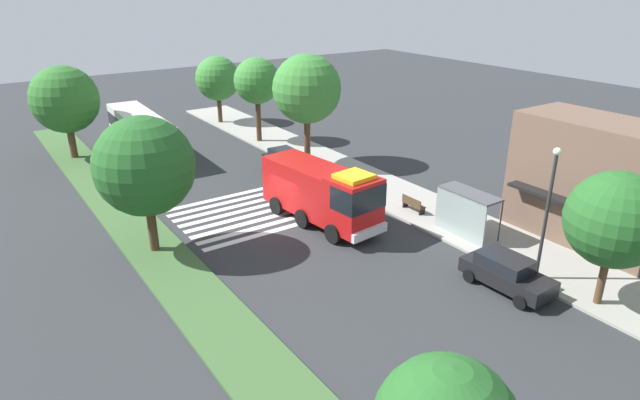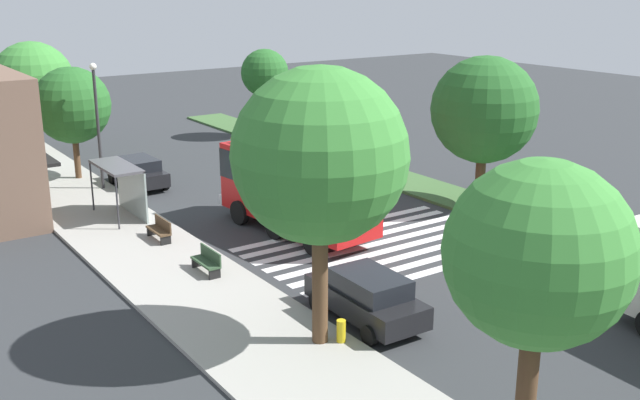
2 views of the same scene
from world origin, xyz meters
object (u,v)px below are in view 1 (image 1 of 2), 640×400
object	(u,v)px
fire_truck	(324,192)
bench_near_shelter	(413,204)
transit_bus	(141,132)
median_tree_far_west	(65,100)
median_tree_west	(145,166)
street_lamp	(548,205)
sidewalk_tree_far_west	(218,79)
sidewalk_tree_center	(307,89)
sidewalk_tree_west	(257,81)
bench_west_of_shelter	(367,183)
fire_hydrant	(299,159)
parked_car_mid	(506,272)
sidewalk_tree_east	(615,220)
bus_stop_shelter	(465,206)
parked_car_west	(286,161)

from	to	relation	value
fire_truck	bench_near_shelter	size ratio (longest dim) A/B	5.30
transit_bus	median_tree_far_west	bearing A→B (deg)	64.67
fire_truck	median_tree_west	xyz separation A→B (m)	(-2.17, -9.39, 2.75)
transit_bus	street_lamp	size ratio (longest dim) A/B	1.72
sidewalk_tree_far_west	sidewalk_tree_center	size ratio (longest dim) A/B	0.77
street_lamp	bench_near_shelter	bearing A→B (deg)	175.51
fire_truck	sidewalk_tree_west	world-z (taller)	sidewalk_tree_west
sidewalk_tree_west	median_tree_far_west	bearing A→B (deg)	-106.00
transit_bus	bench_west_of_shelter	bearing A→B (deg)	-146.54
sidewalk_tree_west	median_tree_west	world-z (taller)	sidewalk_tree_west
street_lamp	sidewalk_tree_west	bearing A→B (deg)	179.19
fire_hydrant	street_lamp	bearing A→B (deg)	0.27
street_lamp	fire_hydrant	distance (m)	21.35
parked_car_mid	street_lamp	world-z (taller)	street_lamp
fire_truck	sidewalk_tree_east	world-z (taller)	sidewalk_tree_east
bench_west_of_shelter	sidewalk_tree_center	bearing A→B (deg)	-177.27
fire_truck	sidewalk_tree_center	bearing A→B (deg)	145.92
sidewalk_tree_east	transit_bus	bearing A→B (deg)	-163.61
sidewalk_tree_far_west	parked_car_mid	bearing A→B (deg)	-3.49
transit_bus	sidewalk_tree_center	distance (m)	14.06
sidewalk_tree_center	fire_truck	bearing A→B (deg)	-27.98
median_tree_far_west	bus_stop_shelter	bearing A→B (deg)	28.48
sidewalk_tree_center	fire_hydrant	world-z (taller)	sidewalk_tree_center
parked_car_mid	fire_hydrant	bearing A→B (deg)	173.43
bench_west_of_shelter	street_lamp	distance (m)	14.16
parked_car_west	sidewalk_tree_west	distance (m)	9.67
sidewalk_tree_far_west	fire_truck	bearing A→B (deg)	-11.34
median_tree_far_west	transit_bus	bearing A→B (deg)	62.69
transit_bus	fire_hydrant	world-z (taller)	transit_bus
bus_stop_shelter	bench_west_of_shelter	xyz separation A→B (m)	(-8.44, 0.02, -1.30)
parked_car_mid	fire_hydrant	xyz separation A→B (m)	(-20.67, 1.70, -0.34)
median_tree_far_west	parked_car_west	bearing A→B (deg)	44.63
sidewalk_tree_west	sidewalk_tree_east	xyz separation A→B (m)	(31.28, 0.00, -1.17)
sidewalk_tree_west	sidewalk_tree_east	bearing A→B (deg)	0.00
parked_car_mid	sidewalk_tree_center	distance (m)	21.00
median_tree_far_west	median_tree_west	world-z (taller)	median_tree_far_west
sidewalk_tree_east	sidewalk_tree_far_west	bearing A→B (deg)	-180.00
sidewalk_tree_far_west	sidewalk_tree_west	bearing A→B (deg)	0.00
median_tree_west	bench_west_of_shelter	bearing A→B (deg)	91.94
transit_bus	bench_near_shelter	bearing A→B (deg)	-152.30
transit_bus	median_tree_west	distance (m)	17.75
sidewalk_tree_far_west	median_tree_far_west	size ratio (longest dim) A/B	0.89
bench_near_shelter	sidewalk_tree_center	distance (m)	12.54
parked_car_mid	bench_near_shelter	bearing A→B (deg)	162.26
median_tree_far_west	median_tree_west	distance (m)	19.34
sidewalk_tree_far_west	sidewalk_tree_west	size ratio (longest dim) A/B	0.89
bench_west_of_shelter	sidewalk_tree_east	xyz separation A→B (m)	(16.59, -0.33, 3.56)
fire_truck	sidewalk_tree_center	xyz separation A→B (m)	(-9.60, 5.10, 3.87)
parked_car_west	median_tree_far_west	distance (m)	17.92
parked_car_mid	bench_near_shelter	xyz separation A→B (m)	(-8.90, 2.53, -0.24)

